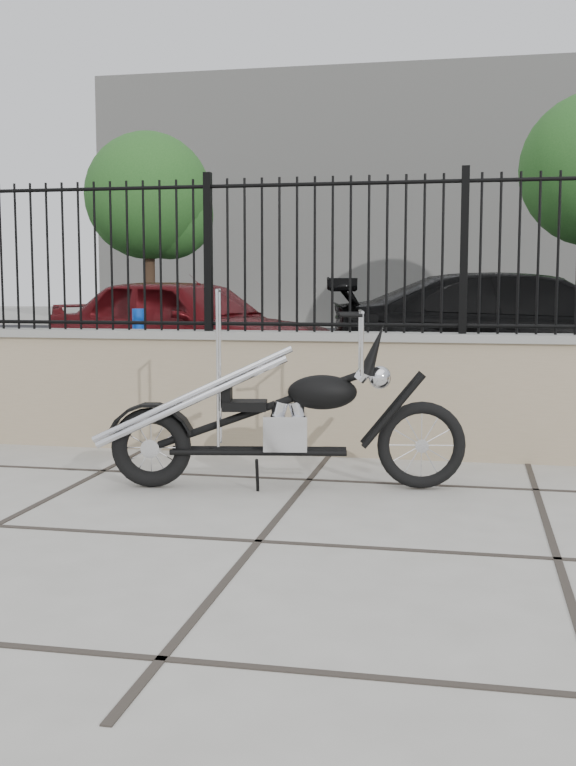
{
  "coord_description": "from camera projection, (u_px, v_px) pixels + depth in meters",
  "views": [
    {
      "loc": [
        1.06,
        -4.42,
        1.34
      ],
      "look_at": [
        -0.15,
        1.52,
        0.66
      ],
      "focal_mm": 42.0,
      "sensor_mm": 36.0,
      "label": 1
    }
  ],
  "objects": [
    {
      "name": "parking_lot",
      "position": [
        412.0,
        355.0,
        16.83
      ],
      "size": [
        30.0,
        30.0,
        0.0
      ],
      "primitive_type": "plane",
      "color": "black",
      "rests_on": "ground"
    },
    {
      "name": "car_black",
      "position": [
        531.0,
        332.0,
        11.09
      ],
      "size": [
        5.36,
        2.9,
        1.47
      ],
      "primitive_type": "imported",
      "rotation": [
        0.0,
        0.0,
        1.74
      ],
      "color": "black",
      "rests_on": "parking_lot"
    },
    {
      "name": "car_red",
      "position": [
        187.0,
        327.0,
        12.45
      ],
      "size": [
        4.64,
        3.26,
        1.47
      ],
      "primitive_type": "imported",
      "rotation": [
        0.0,
        0.0,
        1.17
      ],
      "color": "#500B0F",
      "rests_on": "parking_lot"
    },
    {
      "name": "ground_plane",
      "position": [
        258.0,
        542.0,
        4.66
      ],
      "size": [
        90.0,
        90.0,
        0.0
      ],
      "primitive_type": "plane",
      "color": "#99968E",
      "rests_on": "ground"
    },
    {
      "name": "background_building",
      "position": [
        441.0,
        204.0,
        30.03
      ],
      "size": [
        22.0,
        6.0,
        8.0
      ],
      "primitive_type": "cube",
      "color": "beige",
      "rests_on": "ground_plane"
    },
    {
      "name": "chopper_motorcycle",
      "position": [
        279.0,
        388.0,
        5.81
      ],
      "size": [
        2.25,
        0.75,
        1.33
      ],
      "primitive_type": null,
      "rotation": [
        0.0,
        0.0,
        0.17
      ],
      "color": "black",
      "rests_on": "ground_plane"
    },
    {
      "name": "retaining_wall",
      "position": [
        332.0,
        393.0,
        7.04
      ],
      "size": [
        14.0,
        0.36,
        0.96
      ],
      "primitive_type": "cube",
      "color": "gray",
      "rests_on": "ground_plane"
    },
    {
      "name": "bollard_a",
      "position": [
        139.0,
        358.0,
        9.75
      ],
      "size": [
        0.14,
        0.14,
        1.07
      ],
      "primitive_type": "cylinder",
      "rotation": [
        0.0,
        0.0,
        0.07
      ],
      "color": "#0D27CD",
      "rests_on": "ground_plane"
    },
    {
      "name": "iron_fence",
      "position": [
        333.0,
        255.0,
        6.92
      ],
      "size": [
        14.0,
        0.08,
        1.2
      ],
      "primitive_type": "cube",
      "color": "black",
      "rests_on": "retaining_wall"
    },
    {
      "name": "tree_left",
      "position": [
        148.0,
        190.0,
        21.34
      ],
      "size": [
        3.01,
        3.01,
        5.08
      ],
      "rotation": [
        0.0,
        0.0,
        0.12
      ],
      "color": "#382619",
      "rests_on": "ground_plane"
    }
  ]
}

